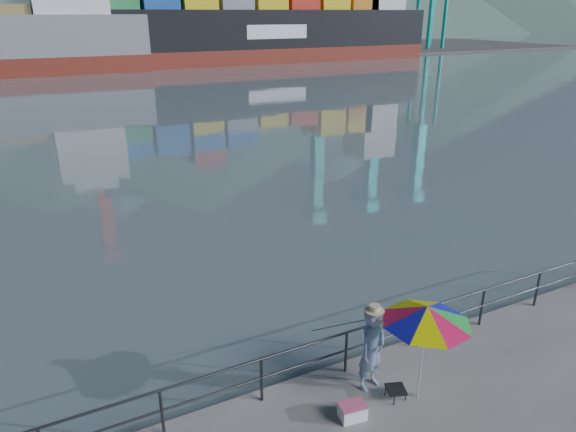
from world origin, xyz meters
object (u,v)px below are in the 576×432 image
(beach_umbrella, at_px, (427,315))
(cooler_bag, at_px, (352,412))
(container_ship, at_px, (274,21))
(fisherman, at_px, (372,350))

(beach_umbrella, bearing_deg, cooler_bag, 176.14)
(beach_umbrella, height_order, container_ship, container_ship)
(fisherman, xyz_separation_m, cooler_bag, (-0.83, -0.61, -0.76))
(beach_umbrella, height_order, cooler_bag, beach_umbrella)
(beach_umbrella, distance_m, cooler_bag, 2.38)
(cooler_bag, bearing_deg, beach_umbrella, 4.34)
(fisherman, bearing_deg, beach_umbrella, -62.08)
(beach_umbrella, bearing_deg, fisherman, 134.03)
(fisherman, relative_size, container_ship, 0.03)
(fisherman, relative_size, beach_umbrella, 0.85)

